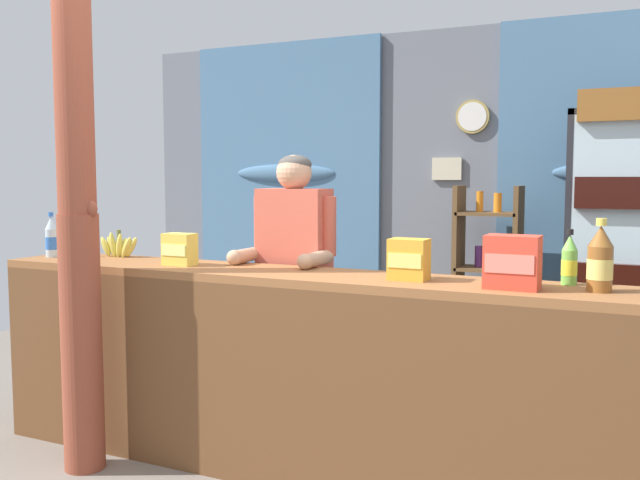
{
  "coord_description": "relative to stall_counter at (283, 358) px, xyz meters",
  "views": [
    {
      "loc": [
        1.49,
        -2.51,
        1.45
      ],
      "look_at": [
        -0.19,
        1.04,
        1.09
      ],
      "focal_mm": 39.4,
      "sensor_mm": 36.0,
      "label": 1
    }
  ],
  "objects": [
    {
      "name": "ground_plane",
      "position": [
        0.06,
        0.88,
        -0.6
      ],
      "size": [
        7.97,
        7.97,
        0.0
      ],
      "primitive_type": "plane",
      "color": "slate"
    },
    {
      "name": "back_wall_curtained",
      "position": [
        0.04,
        2.77,
        0.76
      ],
      "size": [
        5.68,
        0.22,
        2.62
      ],
      "color": "slate",
      "rests_on": "ground"
    },
    {
      "name": "stall_counter",
      "position": [
        0.0,
        0.0,
        0.0
      ],
      "size": [
        3.31,
        0.47,
        0.99
      ],
      "color": "#935B33",
      "rests_on": "ground"
    },
    {
      "name": "timber_post",
      "position": [
        -0.96,
        -0.3,
        0.62
      ],
      "size": [
        0.22,
        0.2,
        2.54
      ],
      "color": "brown",
      "rests_on": "ground"
    },
    {
      "name": "drink_fridge",
      "position": [
        1.37,
        2.16,
        0.48
      ],
      "size": [
        0.65,
        0.62,
        1.99
      ],
      "color": "#232328",
      "rests_on": "ground"
    },
    {
      "name": "bottle_shelf_rack",
      "position": [
        0.45,
        2.37,
        0.12
      ],
      "size": [
        0.48,
        0.28,
        1.38
      ],
      "color": "brown",
      "rests_on": "ground"
    },
    {
      "name": "plastic_lawn_chair",
      "position": [
        -1.08,
        1.9,
        -0.1
      ],
      "size": [
        0.54,
        0.54,
        0.86
      ],
      "color": "silver",
      "rests_on": "ground"
    },
    {
      "name": "shopkeeper",
      "position": [
        -0.19,
        0.48,
        0.38
      ],
      "size": [
        0.49,
        0.42,
        1.57
      ],
      "color": "#28282D",
      "rests_on": "ground"
    },
    {
      "name": "soda_bottle_iced_tea",
      "position": [
        1.37,
        0.12,
        0.52
      ],
      "size": [
        0.1,
        0.1,
        0.29
      ],
      "color": "brown",
      "rests_on": "stall_counter"
    },
    {
      "name": "soda_bottle_water",
      "position": [
        -1.53,
        0.08,
        0.5
      ],
      "size": [
        0.07,
        0.07,
        0.26
      ],
      "color": "silver",
      "rests_on": "stall_counter"
    },
    {
      "name": "soda_bottle_lime_soda",
      "position": [
        1.24,
        0.26,
        0.49
      ],
      "size": [
        0.07,
        0.07,
        0.24
      ],
      "color": "#75C64C",
      "rests_on": "stall_counter"
    },
    {
      "name": "snack_box_crackers",
      "position": [
        1.04,
        0.05,
        0.5
      ],
      "size": [
        0.22,
        0.15,
        0.22
      ],
      "color": "#E5422D",
      "rests_on": "stall_counter"
    },
    {
      "name": "snack_box_instant_noodle",
      "position": [
        -0.65,
        0.09,
        0.48
      ],
      "size": [
        0.16,
        0.11,
        0.17
      ],
      "color": "#EAD14C",
      "rests_on": "stall_counter"
    },
    {
      "name": "snack_box_choco_powder",
      "position": [
        0.58,
        0.1,
        0.49
      ],
      "size": [
        0.17,
        0.12,
        0.18
      ],
      "color": "gold",
      "rests_on": "stall_counter"
    },
    {
      "name": "banana_bunch",
      "position": [
        -1.19,
        0.25,
        0.45
      ],
      "size": [
        0.27,
        0.06,
        0.16
      ],
      "color": "#CCC14C",
      "rests_on": "stall_counter"
    }
  ]
}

